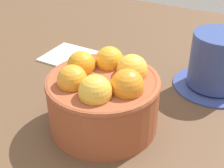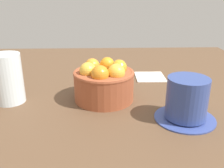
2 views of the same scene
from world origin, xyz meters
The scene contains 4 objects.
ground_plane centered at (0.00, 0.00, -2.08)cm, with size 111.37×104.71×4.16cm, color brown.
terracotta_bowl centered at (-0.05, 0.00, 4.57)cm, with size 14.38×14.38×9.69cm.
coffee_cup centered at (-10.53, -16.59, 4.17)cm, with size 12.47×12.47×8.99cm.
folded_napkin centered at (15.47, -14.00, 0.30)cm, with size 9.11×8.60×0.60cm, color white.
Camera 1 is at (-16.74, 28.21, 26.89)cm, focal length 50.01 mm.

